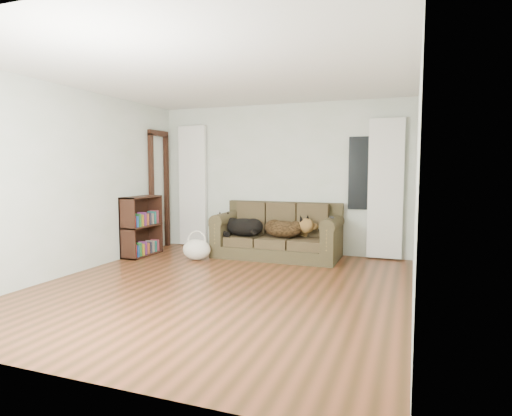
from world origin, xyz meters
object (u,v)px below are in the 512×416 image
(dog_black_lab, at_px, (242,228))
(bookshelf, at_px, (142,226))
(tote_bag, at_px, (197,250))
(sofa, at_px, (277,230))
(dog_shepherd, at_px, (286,229))

(dog_black_lab, bearing_deg, bookshelf, -142.16)
(dog_black_lab, bearing_deg, tote_bag, -116.28)
(sofa, xyz_separation_m, bookshelf, (-2.20, -0.65, 0.05))
(dog_shepherd, distance_m, bookshelf, 2.45)
(tote_bag, bearing_deg, dog_shepherd, 24.85)
(dog_black_lab, distance_m, dog_shepherd, 0.76)
(sofa, height_order, tote_bag, sofa)
(dog_black_lab, bearing_deg, dog_shepherd, 23.26)
(sofa, xyz_separation_m, dog_shepherd, (0.17, -0.05, 0.04))
(sofa, bearing_deg, bookshelf, -163.54)
(tote_bag, height_order, bookshelf, bookshelf)
(dog_shepherd, xyz_separation_m, tote_bag, (-1.32, -0.61, -0.33))
(tote_bag, bearing_deg, sofa, 29.65)
(dog_shepherd, height_order, tote_bag, dog_shepherd)
(sofa, xyz_separation_m, dog_black_lab, (-0.59, -0.10, 0.03))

